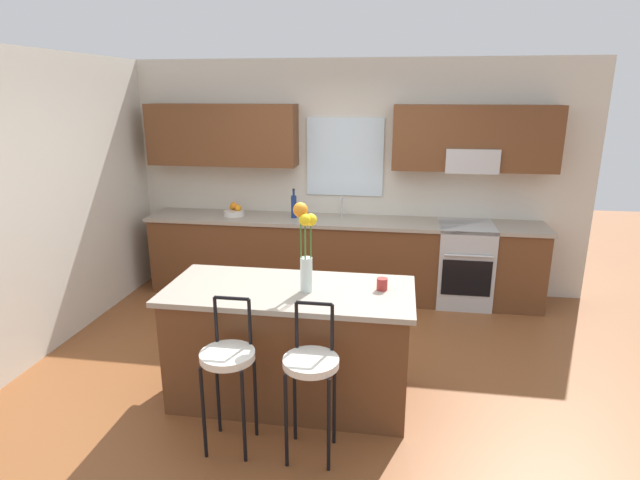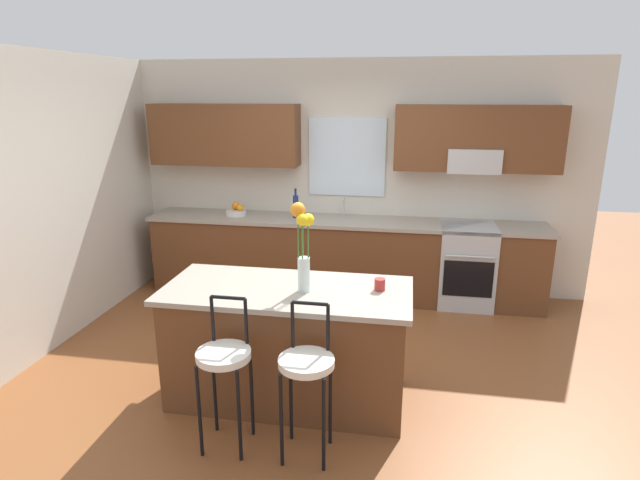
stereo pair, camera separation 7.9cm
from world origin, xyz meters
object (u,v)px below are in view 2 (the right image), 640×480
fruit_bowl_oranges (236,211)px  flower_vase (303,240)px  kitchen_island (288,343)px  bar_stool_middle (307,368)px  mug_ceramic (380,284)px  oven_range (466,265)px  bottle_olive_oil (296,206)px  bar_stool_near (224,361)px

fruit_bowl_oranges → flower_vase: bearing=-60.3°
kitchen_island → flower_vase: size_ratio=2.79×
bar_stool_middle → mug_ceramic: (0.41, 0.71, 0.33)m
flower_vase → mug_ceramic: bearing=11.7°
oven_range → flower_vase: (-1.41, -2.21, 0.85)m
bar_stool_middle → oven_range: bearing=65.8°
flower_vase → bottle_olive_oil: 2.32m
kitchen_island → fruit_bowl_oranges: size_ratio=7.74×
bar_stool_middle → mug_ceramic: size_ratio=11.58×
kitchen_island → bar_stool_near: 0.71m
oven_range → mug_ceramic: (-0.85, -2.10, 0.51)m
bar_stool_middle → bottle_olive_oil: bottle_olive_oil is taller
bar_stool_near → fruit_bowl_oranges: 2.98m
oven_range → bottle_olive_oil: 2.05m
bar_stool_middle → bottle_olive_oil: (-0.69, 2.83, 0.42)m
flower_vase → bar_stool_near: bearing=-124.3°
bar_stool_near → flower_vase: 0.99m
oven_range → flower_vase: size_ratio=1.38×
mug_ceramic → fruit_bowl_oranges: (-1.83, 2.12, 0.01)m
oven_range → fruit_bowl_oranges: 2.73m
oven_range → flower_vase: 2.75m
bottle_olive_oil → bar_stool_near: bearing=-87.1°
bar_stool_near → mug_ceramic: bar_stool_near is taller
kitchen_island → bar_stool_middle: size_ratio=1.78×
bar_stool_near → bar_stool_middle: bearing=0.0°
mug_ceramic → kitchen_island: bearing=-173.4°
bar_stool_middle → bottle_olive_oil: bearing=103.8°
mug_ceramic → fruit_bowl_oranges: size_ratio=0.37×
bar_stool_near → flower_vase: (0.41, 0.60, 0.68)m
flower_vase → fruit_bowl_oranges: 2.60m
bar_stool_near → bar_stool_middle: same height
oven_range → bar_stool_near: 3.35m
bottle_olive_oil → bar_stool_middle: bearing=-76.2°
flower_vase → bottle_olive_oil: bearing=103.8°
oven_range → kitchen_island: 2.66m
oven_range → kitchen_island: same height
oven_range → bar_stool_middle: size_ratio=0.88×
oven_range → fruit_bowl_oranges: fruit_bowl_oranges is taller
bar_stool_near → kitchen_island: bearing=66.5°
mug_ceramic → bottle_olive_oil: size_ratio=0.26×
kitchen_island → oven_range: bearing=54.7°
oven_range → bar_stool_near: (-1.81, -2.81, 0.18)m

